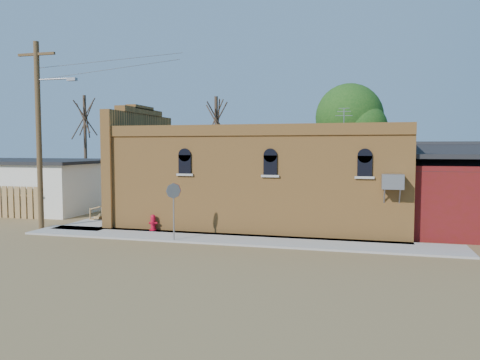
% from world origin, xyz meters
% --- Properties ---
extents(ground, '(120.00, 120.00, 0.00)m').
position_xyz_m(ground, '(0.00, 0.00, 0.00)').
color(ground, brown).
rests_on(ground, ground).
extents(sidewalk_south, '(19.00, 2.20, 0.08)m').
position_xyz_m(sidewalk_south, '(1.50, 0.90, 0.04)').
color(sidewalk_south, '#9E9991').
rests_on(sidewalk_south, ground).
extents(sidewalk_west, '(2.60, 10.00, 0.08)m').
position_xyz_m(sidewalk_west, '(-6.30, 6.00, 0.04)').
color(sidewalk_west, '#9E9991').
rests_on(sidewalk_west, ground).
extents(brick_bar, '(16.40, 7.97, 6.30)m').
position_xyz_m(brick_bar, '(1.64, 5.49, 2.34)').
color(brick_bar, '#CC863E').
rests_on(brick_bar, ground).
extents(red_shed, '(5.40, 6.40, 4.30)m').
position_xyz_m(red_shed, '(11.50, 5.50, 2.27)').
color(red_shed, '#5C160F').
rests_on(red_shed, ground).
extents(wood_fence, '(5.20, 0.10, 1.80)m').
position_xyz_m(wood_fence, '(-12.80, 3.80, 0.90)').
color(wood_fence, olive).
rests_on(wood_fence, ground).
extents(utility_pole, '(3.12, 0.26, 9.00)m').
position_xyz_m(utility_pole, '(-8.14, 1.20, 4.77)').
color(utility_pole, '#46331C').
rests_on(utility_pole, ground).
extents(tree_bare_near, '(2.80, 2.80, 7.65)m').
position_xyz_m(tree_bare_near, '(-3.00, 13.00, 5.96)').
color(tree_bare_near, '#4B392B').
rests_on(tree_bare_near, ground).
extents(tree_bare_far, '(2.80, 2.80, 8.16)m').
position_xyz_m(tree_bare_far, '(-14.00, 14.00, 6.36)').
color(tree_bare_far, '#4B392B').
rests_on(tree_bare_far, ground).
extents(tree_leafy, '(4.40, 4.40, 8.15)m').
position_xyz_m(tree_leafy, '(6.00, 13.50, 5.93)').
color(tree_leafy, '#4B392B').
rests_on(tree_leafy, ground).
extents(fire_hydrant, '(0.45, 0.44, 0.76)m').
position_xyz_m(fire_hydrant, '(-2.55, 1.80, 0.45)').
color(fire_hydrant, '#AF0A1F').
rests_on(fire_hydrant, sidewalk_south).
extents(stop_sign, '(0.49, 0.52, 2.41)m').
position_xyz_m(stop_sign, '(-0.75, 0.00, 1.93)').
color(stop_sign, gray).
rests_on(stop_sign, sidewalk_south).
extents(trash_barrel, '(0.71, 0.71, 0.84)m').
position_xyz_m(trash_barrel, '(-6.41, 5.69, 0.50)').
color(trash_barrel, navy).
rests_on(trash_barrel, sidewalk_west).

